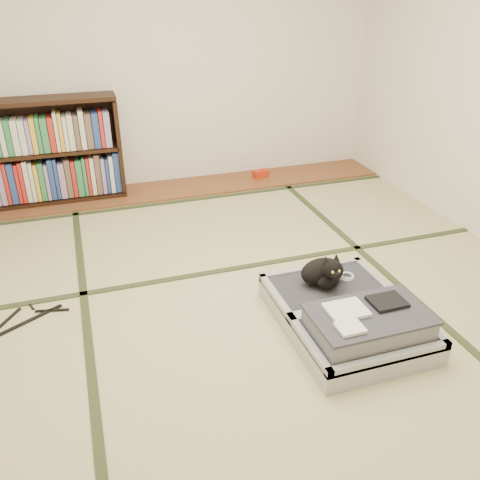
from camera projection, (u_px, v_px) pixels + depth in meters
name	position (u px, v px, depth m)	size (l,w,h in m)	color
floor	(250.00, 300.00, 3.22)	(4.50, 4.50, 0.00)	#C1BC81
wood_strip	(182.00, 188.00, 4.90)	(4.00, 0.50, 0.02)	brown
red_item	(261.00, 174.00, 5.14)	(0.15, 0.09, 0.07)	#B2280E
room_shell	(252.00, 58.00, 2.55)	(4.50, 4.50, 4.50)	white
tatami_borders	(227.00, 263.00, 3.64)	(4.00, 4.50, 0.01)	#2D381E
bookcase	(47.00, 154.00, 4.44)	(1.27, 0.29, 0.92)	black
suitcase	(349.00, 317.00, 2.90)	(0.71, 0.95, 0.28)	#A1A1A6
cat	(324.00, 272.00, 3.08)	(0.32, 0.32, 0.26)	black
cable_coil	(347.00, 276.00, 3.20)	(0.10, 0.10, 0.02)	white
hanger	(31.00, 317.00, 3.05)	(0.40, 0.29, 0.01)	black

